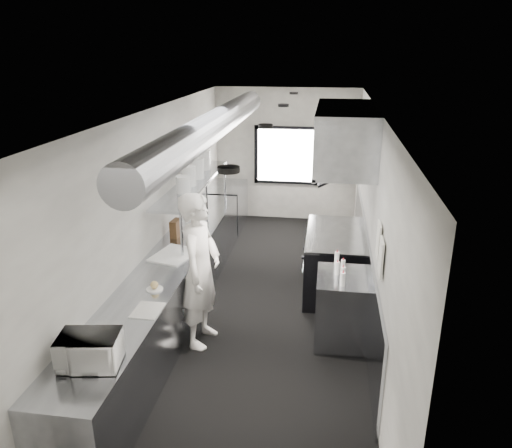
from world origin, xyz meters
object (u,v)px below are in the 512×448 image
(squeeze_bottle_c, at_px, (337,268))
(prep_counter, at_px, (172,289))
(plate_stack_a, at_px, (183,184))
(far_work_table, at_px, (226,207))
(squeeze_bottle_b, at_px, (343,274))
(squeeze_bottle_d, at_px, (343,266))
(plate_stack_b, at_px, (189,176))
(plate_stack_d, at_px, (204,160))
(line_cook, at_px, (200,270))
(deli_tub_a, at_px, (79,352))
(range, at_px, (333,261))
(squeeze_bottle_a, at_px, (343,279))
(bottle_station, at_px, (342,308))
(exhaust_hood, at_px, (345,136))
(knife_block, at_px, (176,228))
(microwave, at_px, (90,350))
(deli_tub_b, at_px, (84,339))
(cutting_board, at_px, (174,255))
(small_plate, at_px, (155,289))
(pass_shelf, at_px, (194,184))
(plate_stack_c, at_px, (197,168))
(squeeze_bottle_e, at_px, (337,258))

(squeeze_bottle_c, bearing_deg, prep_counter, 175.80)
(plate_stack_a, bearing_deg, far_work_table, 89.55)
(squeeze_bottle_b, distance_m, squeeze_bottle_d, 0.26)
(plate_stack_b, xyz_separation_m, plate_stack_d, (-0.02, 1.05, 0.02))
(prep_counter, xyz_separation_m, squeeze_bottle_d, (2.29, -0.06, 0.53))
(line_cook, bearing_deg, prep_counter, 55.78)
(far_work_table, height_order, plate_stack_a, plate_stack_a)
(squeeze_bottle_d, bearing_deg, squeeze_bottle_b, -91.51)
(deli_tub_a, relative_size, plate_stack_d, 0.39)
(range, bearing_deg, prep_counter, -151.26)
(far_work_table, relative_size, plate_stack_d, 3.66)
(plate_stack_b, height_order, squeeze_bottle_a, plate_stack_b)
(prep_counter, relative_size, bottle_station, 6.67)
(exhaust_hood, height_order, plate_stack_b, exhaust_hood)
(exhaust_hood, bearing_deg, bottle_station, -87.82)
(line_cook, relative_size, deli_tub_a, 15.46)
(knife_block, distance_m, squeeze_bottle_d, 2.59)
(bottle_station, height_order, microwave, microwave)
(prep_counter, relative_size, line_cook, 3.03)
(deli_tub_b, distance_m, squeeze_bottle_d, 3.17)
(microwave, height_order, cutting_board, microwave)
(far_work_table, bearing_deg, exhaust_hood, -48.06)
(microwave, height_order, deli_tub_b, microwave)
(plate_stack_d, height_order, squeeze_bottle_b, plate_stack_d)
(small_plate, bearing_deg, bottle_station, 17.36)
(microwave, distance_m, deli_tub_b, 0.38)
(small_plate, xyz_separation_m, squeeze_bottle_a, (2.17, 0.43, 0.08))
(deli_tub_b, bearing_deg, plate_stack_a, 86.78)
(microwave, bearing_deg, pass_shelf, 82.05)
(cutting_board, bearing_deg, range, 26.58)
(far_work_table, height_order, squeeze_bottle_c, squeeze_bottle_c)
(far_work_table, bearing_deg, deli_tub_a, -91.34)
(range, relative_size, squeeze_bottle_c, 9.30)
(plate_stack_c, bearing_deg, plate_stack_a, -88.45)
(prep_counter, xyz_separation_m, squeeze_bottle_a, (2.28, -0.46, 0.54))
(plate_stack_d, relative_size, squeeze_bottle_d, 2.05)
(squeeze_bottle_e, bearing_deg, bottle_station, -75.11)
(deli_tub_a, xyz_separation_m, squeeze_bottle_b, (2.42, 1.92, 0.04))
(range, relative_size, cutting_board, 2.53)
(plate_stack_a, height_order, squeeze_bottle_b, plate_stack_a)
(small_plate, xyz_separation_m, plate_stack_a, (-0.13, 1.75, 0.79))
(squeeze_bottle_c, bearing_deg, range, 91.15)
(plate_stack_d, bearing_deg, plate_stack_c, -86.80)
(prep_counter, relative_size, far_work_table, 5.00)
(knife_block, bearing_deg, pass_shelf, 86.19)
(knife_block, bearing_deg, deli_tub_a, -84.18)
(plate_stack_b, distance_m, squeeze_bottle_a, 2.99)
(prep_counter, bearing_deg, plate_stack_c, 91.51)
(range, relative_size, bottle_station, 1.78)
(line_cook, xyz_separation_m, plate_stack_c, (-0.59, 2.18, 0.74))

